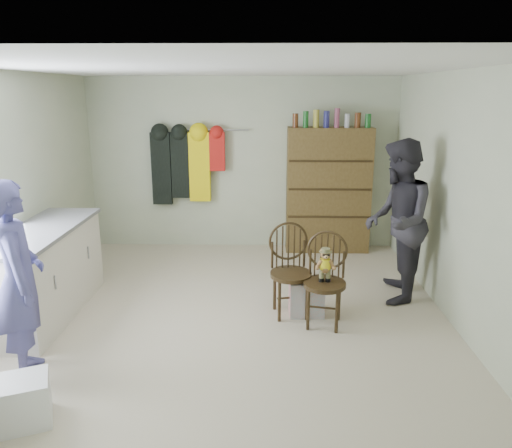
{
  "coord_description": "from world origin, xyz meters",
  "views": [
    {
      "loc": [
        0.36,
        -4.83,
        2.3
      ],
      "look_at": [
        0.25,
        0.2,
        0.95
      ],
      "focal_mm": 35.0,
      "sensor_mm": 36.0,
      "label": 1
    }
  ],
  "objects_px": {
    "chair_front": "(325,273)",
    "dresser": "(328,189)",
    "counter": "(44,272)",
    "chair_far": "(290,266)"
  },
  "relations": [
    {
      "from": "chair_front",
      "to": "dresser",
      "type": "distance_m",
      "value": 2.49
    },
    {
      "from": "counter",
      "to": "dresser",
      "type": "height_order",
      "value": "dresser"
    },
    {
      "from": "chair_front",
      "to": "dresser",
      "type": "xyz_separation_m",
      "value": [
        0.3,
        2.44,
        0.38
      ]
    },
    {
      "from": "chair_front",
      "to": "counter",
      "type": "bearing_deg",
      "value": -170.92
    },
    {
      "from": "chair_front",
      "to": "dresser",
      "type": "bearing_deg",
      "value": 94.94
    },
    {
      "from": "counter",
      "to": "chair_front",
      "type": "relative_size",
      "value": 1.96
    },
    {
      "from": "chair_far",
      "to": "dresser",
      "type": "height_order",
      "value": "dresser"
    },
    {
      "from": "counter",
      "to": "chair_far",
      "type": "bearing_deg",
      "value": 2.17
    },
    {
      "from": "counter",
      "to": "dresser",
      "type": "xyz_separation_m",
      "value": [
        3.2,
        2.3,
        0.44
      ]
    },
    {
      "from": "chair_far",
      "to": "dresser",
      "type": "xyz_separation_m",
      "value": [
        0.64,
        2.2,
        0.39
      ]
    }
  ]
}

